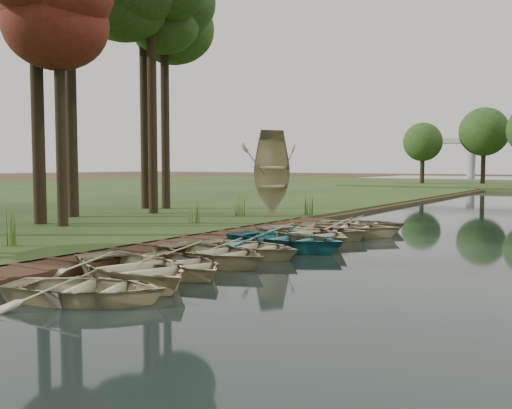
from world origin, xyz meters
The scene contains 20 objects.
ground centered at (0.00, 0.00, 0.00)m, with size 300.00×300.00×0.00m, color #3D2F1D.
boardwalk centered at (-1.60, 0.00, 0.15)m, with size 1.60×16.00×0.30m, color #362115.
rowboat_0 centered at (1.22, -6.83, 0.37)m, with size 2.23×3.12×0.65m, color tan.
rowboat_1 centered at (0.71, -5.14, 0.46)m, with size 2.83×3.97×0.82m, color tan.
rowboat_2 centered at (0.90, -3.82, 0.37)m, with size 2.24×3.13×0.65m, color tan.
rowboat_3 centered at (0.70, -2.30, 0.42)m, with size 2.53×3.54×0.73m, color tan.
rowboat_4 centered at (0.83, -0.82, 0.38)m, with size 2.29×3.20×0.66m, color tan.
rowboat_5 centered at (1.10, 0.78, 0.45)m, with size 2.74×3.83×0.79m, color #286C70.
rowboat_6 centered at (0.98, 2.14, 0.46)m, with size 2.85×3.99×0.83m, color tan.
rowboat_7 centered at (0.82, 3.39, 0.40)m, with size 2.43×3.40×0.70m, color tan.
rowboat_8 centered at (1.30, 4.92, 0.42)m, with size 2.56×3.59×0.74m, color tan.
rowboat_9 centered at (1.04, 6.68, 0.39)m, with size 2.36×3.31×0.69m, color tan.
stored_rowboat centered at (-3.94, 8.09, 0.70)m, with size 2.75×3.86×0.80m, color tan.
tree_2 centered at (-8.14, 0.01, 7.98)m, with size 4.04×4.04×9.48m.
tree_4 centered at (-9.22, 6.05, 9.94)m, with size 3.76×3.76×11.43m.
tree_6 centered at (-10.72, 8.60, 10.17)m, with size 4.27×4.27×11.83m.
reeds_0 centered at (-5.02, -4.30, 0.78)m, with size 0.60×0.60×0.95m, color #3F661E.
reeds_1 centered at (-4.80, 3.78, 0.73)m, with size 0.60×0.60×0.86m, color #3F661E.
reeds_2 centered at (-4.91, 7.17, 0.75)m, with size 0.60×0.60×0.90m, color #3F661E.
reeds_3 centered at (-2.60, 9.34, 0.78)m, with size 0.60×0.60×0.97m, color #3F661E.
Camera 1 is at (9.60, -13.87, 2.60)m, focal length 40.00 mm.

